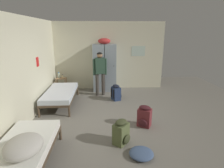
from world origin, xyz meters
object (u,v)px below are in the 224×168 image
backpack_maroon (144,117)px  clothes_pile_denim (141,153)px  bed_left_rear (61,93)px  bedding_heap (24,146)px  bed_left_front (22,151)px  backpack_navy (116,93)px  locker_bank (105,67)px  backpack_olive (121,132)px  lotion_bottle (63,77)px  person_traveler (100,70)px  shelf_unit (61,84)px  water_bottle (59,75)px

backpack_maroon → clothes_pile_denim: (-0.31, -1.16, -0.20)m
bed_left_rear → bedding_heap: size_ratio=2.83×
bed_left_front → clothes_pile_denim: (2.10, 0.26, -0.32)m
backpack_navy → clothes_pile_denim: (0.26, -3.06, -0.20)m
bed_left_rear → backpack_navy: backpack_navy is taller
locker_bank → bed_left_rear: 2.13m
bed_left_rear → backpack_olive: 2.88m
backpack_olive → backpack_navy: 2.62m
lotion_bottle → person_traveler: bearing=-15.6°
shelf_unit → water_bottle: bearing=166.0°
shelf_unit → lotion_bottle: bearing=-29.7°
bed_left_front → person_traveler: 4.09m
bed_left_rear → person_traveler: person_traveler is taller
bedding_heap → water_bottle: bearing=96.0°
bed_left_rear → water_bottle: 1.40m
bedding_heap → backpack_maroon: 2.82m
shelf_unit → bedding_heap: size_ratio=0.85×
backpack_maroon → person_traveler: bearing=115.1°
locker_bank → bed_left_front: size_ratio=1.09×
locker_bank → bed_left_rear: bearing=-135.0°
shelf_unit → backpack_maroon: size_ratio=1.04×
locker_bank → backpack_navy: locker_bank is taller
shelf_unit → clothes_pile_denim: 4.67m
lotion_bottle → bed_left_rear: bearing=-81.9°
shelf_unit → bed_left_rear: size_ratio=0.30×
locker_bank → shelf_unit: 1.82m
bed_left_front → backpack_maroon: 2.80m
lotion_bottle → locker_bank: bearing=6.4°
bedding_heap → person_traveler: bearing=74.4°
bed_left_front → bedding_heap: bearing=-56.0°
water_bottle → bedding_heap: bearing=-84.0°
bed_left_front → bedding_heap: bedding_heap is taller
shelf_unit → backpack_olive: (2.00, -3.59, -0.09)m
bed_left_front → backpack_maroon: (2.41, 1.42, -0.12)m
bed_left_rear → backpack_maroon: backpack_maroon is taller
bed_left_rear → backpack_olive: backpack_olive is taller
person_traveler → bed_left_front: bearing=-108.4°
shelf_unit → water_bottle: (-0.08, 0.02, 0.33)m
locker_bank → clothes_pile_denim: 4.32m
lotion_bottle → backpack_maroon: size_ratio=0.27×
locker_bank → backpack_maroon: (0.96, -3.01, -0.71)m
person_traveler → clothes_pile_denim: person_traveler is taller
bed_left_rear → person_traveler: size_ratio=1.18×
backpack_maroon → backpack_navy: bearing=106.7°
shelf_unit → backpack_maroon: shelf_unit is taller
locker_bank → water_bottle: (-1.78, -0.12, -0.30)m
backpack_olive → lotion_bottle: bearing=118.6°
shelf_unit → bed_left_rear: shelf_unit is taller
locker_bank → shelf_unit: locker_bank is taller
lotion_bottle → backpack_olive: size_ratio=0.27×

